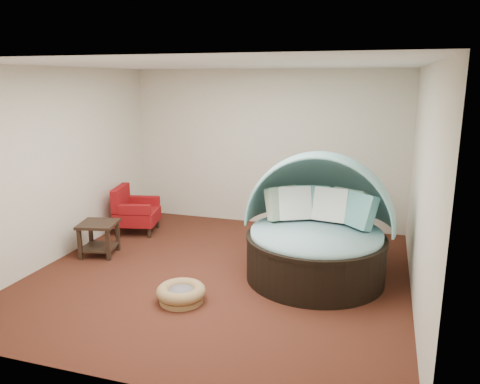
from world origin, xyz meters
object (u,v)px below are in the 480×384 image
(pet_basket, at_px, (181,293))
(side_table, at_px, (99,234))
(red_armchair, at_px, (134,211))
(canopy_daybed, at_px, (318,220))

(pet_basket, height_order, side_table, side_table)
(red_armchair, bearing_deg, side_table, -100.37)
(canopy_daybed, height_order, red_armchair, canopy_daybed)
(canopy_daybed, distance_m, pet_basket, 2.04)
(pet_basket, relative_size, red_armchair, 0.88)
(side_table, bearing_deg, canopy_daybed, 4.13)
(canopy_daybed, xyz_separation_m, side_table, (-3.26, -0.24, -0.46))
(red_armchair, bearing_deg, pet_basket, -62.29)
(pet_basket, bearing_deg, red_armchair, 130.66)
(red_armchair, xyz_separation_m, side_table, (0.05, -1.14, -0.04))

